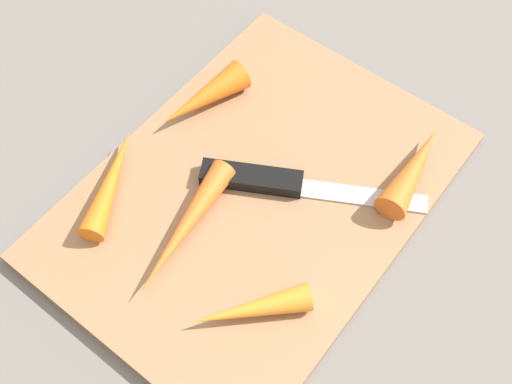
{
  "coord_description": "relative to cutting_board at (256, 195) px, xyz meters",
  "views": [
    {
      "loc": [
        -0.23,
        -0.18,
        0.5
      ],
      "look_at": [
        0.0,
        0.0,
        0.01
      ],
      "focal_mm": 45.29,
      "sensor_mm": 36.0,
      "label": 1
    }
  ],
  "objects": [
    {
      "name": "carrot_short",
      "position": [
        -0.09,
        -0.07,
        0.02
      ],
      "size": [
        0.09,
        0.08,
        0.02
      ],
      "primitive_type": "cone",
      "rotation": [
        0.0,
        1.57,
        2.46
      ],
      "color": "orange",
      "rests_on": "cutting_board"
    },
    {
      "name": "knife",
      "position": [
        0.01,
        -0.0,
        0.01
      ],
      "size": [
        0.11,
        0.18,
        0.01
      ],
      "rotation": [
        0.0,
        0.0,
        5.22
      ],
      "color": "#B7B7BC",
      "rests_on": "cutting_board"
    },
    {
      "name": "carrot_longest",
      "position": [
        -0.07,
        0.02,
        0.02
      ],
      "size": [
        0.14,
        0.04,
        0.02
      ],
      "primitive_type": "cone",
      "rotation": [
        0.0,
        1.57,
        3.31
      ],
      "color": "orange",
      "rests_on": "cutting_board"
    },
    {
      "name": "carrot_medium",
      "position": [
        0.1,
        -0.1,
        0.02
      ],
      "size": [
        0.1,
        0.04,
        0.03
      ],
      "primitive_type": "cone",
      "rotation": [
        0.0,
        1.57,
        0.1
      ],
      "color": "orange",
      "rests_on": "cutting_board"
    },
    {
      "name": "carrot_shortest",
      "position": [
        0.04,
        0.1,
        0.02
      ],
      "size": [
        0.09,
        0.05,
        0.03
      ],
      "primitive_type": "cone",
      "rotation": [
        0.0,
        1.57,
        2.92
      ],
      "color": "orange",
      "rests_on": "cutting_board"
    },
    {
      "name": "ground_plane",
      "position": [
        0.0,
        0.0,
        -0.01
      ],
      "size": [
        1.4,
        1.4,
        0.0
      ],
      "primitive_type": "plane",
      "color": "slate"
    },
    {
      "name": "carrot_long",
      "position": [
        -0.07,
        0.1,
        0.02
      ],
      "size": [
        0.11,
        0.07,
        0.02
      ],
      "primitive_type": "cone",
      "rotation": [
        0.0,
        1.57,
        0.46
      ],
      "color": "orange",
      "rests_on": "cutting_board"
    },
    {
      "name": "cutting_board",
      "position": [
        0.0,
        0.0,
        0.0
      ],
      "size": [
        0.36,
        0.26,
        0.01
      ],
      "primitive_type": "cube",
      "color": "#99704C",
      "rests_on": "ground_plane"
    }
  ]
}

